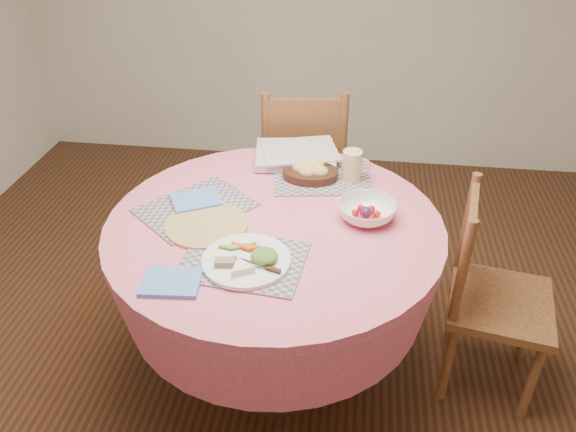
% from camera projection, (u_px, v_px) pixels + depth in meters
% --- Properties ---
extents(ground, '(4.00, 4.00, 0.00)m').
position_uv_depth(ground, '(277.00, 364.00, 2.46)').
color(ground, '#331C0F').
rests_on(ground, ground).
extents(dining_table, '(1.24, 1.24, 0.75)m').
position_uv_depth(dining_table, '(275.00, 264.00, 2.16)').
color(dining_table, pink).
rests_on(dining_table, ground).
extents(chair_right, '(0.45, 0.47, 0.87)m').
position_uv_depth(chair_right, '(489.00, 292.00, 2.17)').
color(chair_right, brown).
rests_on(chair_right, ground).
extents(chair_back, '(0.50, 0.48, 0.96)m').
position_uv_depth(chair_back, '(303.00, 168.00, 2.91)').
color(chair_back, brown).
rests_on(chair_back, ground).
extents(placemat_front, '(0.43, 0.34, 0.01)m').
position_uv_depth(placemat_front, '(243.00, 261.00, 1.85)').
color(placemat_front, '#136C57').
rests_on(placemat_front, dining_table).
extents(placemat_left, '(0.49, 0.50, 0.01)m').
position_uv_depth(placemat_left, '(196.00, 207.00, 2.13)').
color(placemat_left, '#136C57').
rests_on(placemat_left, dining_table).
extents(placemat_back, '(0.44, 0.36, 0.01)m').
position_uv_depth(placemat_back, '(322.00, 177.00, 2.32)').
color(placemat_back, '#136C57').
rests_on(placemat_back, dining_table).
extents(wicker_trivet, '(0.30, 0.30, 0.01)m').
position_uv_depth(wicker_trivet, '(207.00, 225.00, 2.02)').
color(wicker_trivet, olive).
rests_on(wicker_trivet, dining_table).
extents(napkin_near, '(0.19, 0.15, 0.01)m').
position_uv_depth(napkin_near, '(171.00, 282.00, 1.75)').
color(napkin_near, '#547DDA').
rests_on(napkin_near, dining_table).
extents(napkin_far, '(0.22, 0.21, 0.01)m').
position_uv_depth(napkin_far, '(196.00, 200.00, 2.15)').
color(napkin_far, '#547DDA').
rests_on(napkin_far, placemat_left).
extents(dinner_plate, '(0.29, 0.29, 0.05)m').
position_uv_depth(dinner_plate, '(248.00, 260.00, 1.83)').
color(dinner_plate, white).
rests_on(dinner_plate, placemat_front).
extents(bread_bowl, '(0.23, 0.23, 0.08)m').
position_uv_depth(bread_bowl, '(310.00, 170.00, 2.30)').
color(bread_bowl, black).
rests_on(bread_bowl, placemat_back).
extents(latte_mug, '(0.12, 0.08, 0.12)m').
position_uv_depth(latte_mug, '(353.00, 165.00, 2.27)').
color(latte_mug, beige).
rests_on(latte_mug, placemat_back).
extents(fruit_bowl, '(0.27, 0.27, 0.07)m').
position_uv_depth(fruit_bowl, '(366.00, 211.00, 2.05)').
color(fruit_bowl, white).
rests_on(fruit_bowl, dining_table).
extents(newspaper_stack, '(0.40, 0.33, 0.04)m').
position_uv_depth(newspaper_stack, '(296.00, 154.00, 2.45)').
color(newspaper_stack, silver).
rests_on(newspaper_stack, dining_table).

